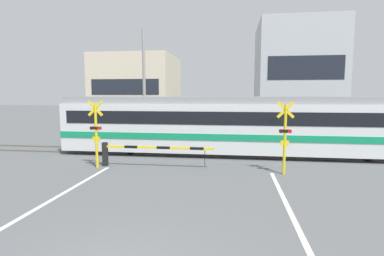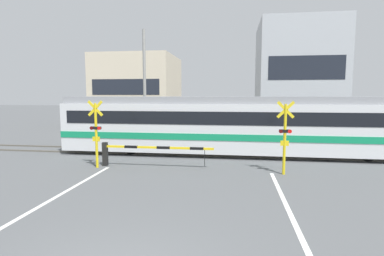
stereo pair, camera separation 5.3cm
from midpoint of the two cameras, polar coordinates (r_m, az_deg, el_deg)
name	(u,v)px [view 1 (the left image)]	position (r m, az deg, el deg)	size (l,w,h in m)	color
rail_track_near	(196,155)	(15.36, 0.58, -5.26)	(50.00, 0.10, 0.08)	#5B564C
rail_track_far	(199,150)	(16.76, 1.22, -4.28)	(50.00, 0.10, 0.08)	#5B564C
road_stripe_left	(2,228)	(8.66, -32.63, -15.82)	(0.14, 12.00, 0.01)	white
road_stripe_right	(308,249)	(6.95, 21.03, -20.78)	(0.14, 12.00, 0.01)	white
commuter_train	(243,124)	(15.72, 9.56, 0.78)	(18.81, 2.69, 3.04)	silver
crossing_barrier_near	(137,150)	(13.24, -10.62, -4.22)	(4.90, 0.20, 1.05)	black
crossing_barrier_far	(239,133)	(19.09, 8.87, -0.97)	(4.90, 0.20, 1.05)	black
crossing_signal_left	(96,131)	(13.38, -17.92, -0.56)	(0.68, 0.15, 2.89)	yellow
crossing_signal_right	(285,134)	(12.20, 17.17, -1.17)	(0.68, 0.15, 2.89)	yellow
building_left_of_street	(138,91)	(31.09, -10.27, 6.88)	(7.44, 7.61, 6.96)	beige
building_right_of_street	(296,76)	(30.13, 19.14, 9.25)	(7.18, 7.61, 9.69)	#B2B7BC
utility_pole_streetside	(144,84)	(22.44, -9.17, 8.27)	(0.22, 0.22, 7.83)	gray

